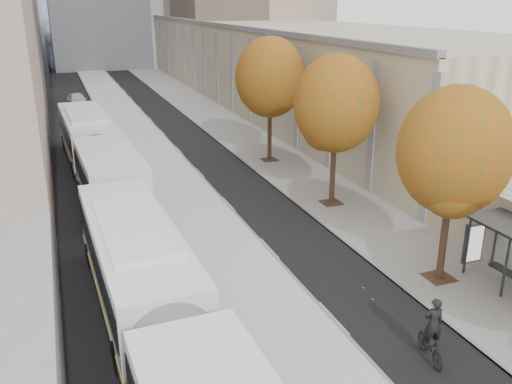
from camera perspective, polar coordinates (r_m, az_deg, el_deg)
name	(u,v)px	position (r m, az deg, el deg)	size (l,w,h in m)	color
bus_platform	(151,155)	(39.19, -11.02, 3.80)	(4.25, 150.00, 0.15)	#ABABAB
sidewalk	(256,146)	(41.19, 0.02, 4.88)	(4.75, 150.00, 0.08)	gray
building_tan	(260,54)	(71.30, 0.40, 14.31)	(18.00, 92.00, 8.00)	gray
tree_c	(455,151)	(21.05, 20.19, 4.05)	(4.20, 4.20, 7.28)	#302016
tree_d	(336,104)	(28.24, 8.43, 9.17)	(4.40, 4.40, 7.60)	#302016
tree_e	(270,77)	(36.25, 1.50, 11.96)	(4.60, 4.60, 7.92)	#302016
bus_near	(163,325)	(16.09, -9.78, -13.63)	(3.32, 18.81, 3.12)	silver
bus_far	(95,151)	(34.54, -16.54, 4.14)	(3.61, 19.40, 3.22)	silver
cyclist	(432,337)	(17.80, 18.00, -14.36)	(0.80, 1.73, 2.13)	black
distant_car	(77,100)	(59.55, -18.30, 9.15)	(1.74, 4.33, 1.47)	#BCBCBC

